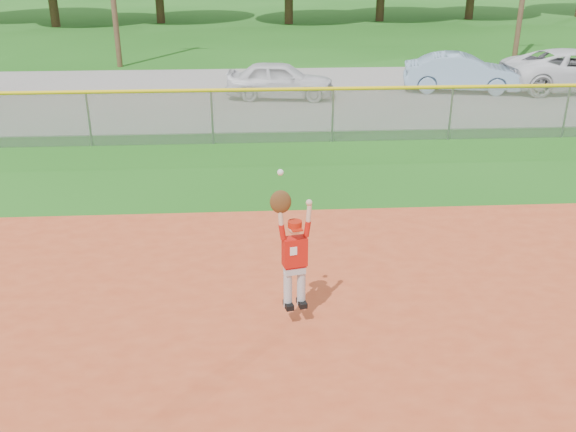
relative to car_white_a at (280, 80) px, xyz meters
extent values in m
plane|color=#1D5D15|center=(1.19, -15.35, -0.68)|extent=(120.00, 120.00, 0.00)
cube|color=gray|center=(1.19, 0.65, -0.66)|extent=(44.00, 10.00, 0.03)
imported|color=white|center=(0.00, 0.00, 0.00)|extent=(3.95, 2.00, 1.29)
imported|color=#86A6C7|center=(6.74, 0.66, 0.04)|extent=(4.37, 2.21, 1.37)
cube|color=gray|center=(1.19, -5.35, 0.07)|extent=(40.00, 0.03, 1.50)
cylinder|color=yellow|center=(1.19, -5.35, 0.82)|extent=(40.00, 0.10, 0.10)
cylinder|color=gray|center=(-5.48, -5.35, 0.07)|extent=(0.06, 0.06, 1.50)
cylinder|color=gray|center=(-2.15, -5.35, 0.07)|extent=(0.06, 0.06, 1.50)
cylinder|color=gray|center=(1.19, -5.35, 0.07)|extent=(0.06, 0.06, 1.50)
cylinder|color=gray|center=(4.52, -5.35, 0.07)|extent=(0.06, 0.06, 1.50)
cylinder|color=gray|center=(7.85, -5.35, 0.07)|extent=(0.06, 0.06, 1.50)
cylinder|color=silver|center=(-0.65, -14.60, -0.07)|extent=(0.15, 0.15, 0.57)
cylinder|color=silver|center=(-0.45, -14.56, -0.07)|extent=(0.15, 0.15, 0.57)
cube|color=black|center=(-0.64, -14.64, -0.32)|extent=(0.16, 0.25, 0.08)
cube|color=black|center=(-0.44, -14.59, -0.32)|extent=(0.16, 0.25, 0.08)
cube|color=silver|center=(-0.55, -14.58, 0.24)|extent=(0.32, 0.22, 0.11)
cube|color=maroon|center=(-0.55, -14.58, 0.31)|extent=(0.34, 0.23, 0.05)
cube|color=red|center=(-0.55, -14.58, 0.53)|extent=(0.37, 0.25, 0.43)
cube|color=white|center=(-0.57, -14.68, 0.58)|extent=(0.10, 0.03, 0.12)
sphere|color=beige|center=(-0.55, -14.58, 0.90)|extent=(0.23, 0.23, 0.19)
cylinder|color=#B81D0B|center=(-0.55, -14.58, 0.95)|extent=(0.23, 0.23, 0.09)
cube|color=#B81D0B|center=(-0.52, -14.68, 0.91)|extent=(0.17, 0.14, 0.02)
cylinder|color=red|center=(-0.72, -14.62, 0.86)|extent=(0.12, 0.10, 0.24)
cylinder|color=beige|center=(-0.74, -14.62, 1.09)|extent=(0.10, 0.08, 0.25)
ellipsoid|color=#4C2D14|center=(-0.74, -14.62, 1.31)|extent=(0.32, 0.19, 0.34)
sphere|color=white|center=(-0.74, -14.62, 1.73)|extent=(0.10, 0.10, 0.09)
cylinder|color=red|center=(-0.37, -14.54, 0.86)|extent=(0.12, 0.10, 0.24)
cylinder|color=beige|center=(-0.35, -14.54, 1.09)|extent=(0.10, 0.08, 0.25)
sphere|color=beige|center=(-0.35, -14.54, 1.25)|extent=(0.11, 0.11, 0.09)
camera|label=1|loc=(-1.15, -22.67, 4.60)|focal=40.00mm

